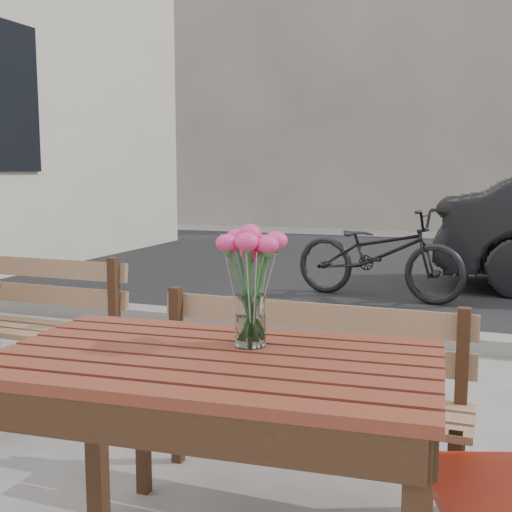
{
  "coord_description": "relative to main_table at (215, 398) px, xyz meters",
  "views": [
    {
      "loc": [
        0.58,
        -1.82,
        1.31
      ],
      "look_at": [
        -0.09,
        -0.01,
        1.05
      ],
      "focal_mm": 45.0,
      "sensor_mm": 36.0,
      "label": 1
    }
  ],
  "objects": [
    {
      "name": "second_bench",
      "position": [
        -1.83,
        1.27,
        -0.13
      ],
      "size": [
        1.39,
        0.43,
        0.86
      ],
      "rotation": [
        0.0,
        0.0,
        -0.01
      ],
      "color": "#896047",
      "rests_on": "ground"
    },
    {
      "name": "main_vase",
      "position": [
        0.06,
        0.13,
        0.36
      ],
      "size": [
        0.2,
        0.2,
        0.37
      ],
      "color": "white",
      "rests_on": "main_table"
    },
    {
      "name": "main_table",
      "position": [
        0.0,
        0.0,
        0.0
      ],
      "size": [
        1.32,
        0.83,
        0.78
      ],
      "rotation": [
        0.0,
        0.0,
        0.07
      ],
      "color": "brown",
      "rests_on": "ground"
    },
    {
      "name": "backdrop_buildings",
      "position": [
        0.32,
        14.58,
        2.95
      ],
      "size": [
        15.5,
        4.0,
        8.0
      ],
      "color": "slate",
      "rests_on": "ground"
    },
    {
      "name": "bicycle",
      "position": [
        -0.35,
        4.9,
        -0.18
      ],
      "size": [
        1.88,
        0.97,
        0.94
      ],
      "primitive_type": "imported",
      "rotation": [
        0.0,
        0.0,
        1.37
      ],
      "color": "black",
      "rests_on": "ground"
    },
    {
      "name": "main_bench",
      "position": [
        0.05,
        0.76,
        -0.16
      ],
      "size": [
        1.32,
        0.4,
        0.82
      ],
      "rotation": [
        0.0,
        0.0,
        -0.0
      ],
      "color": "#896047",
      "rests_on": "ground"
    },
    {
      "name": "street",
      "position": [
        0.15,
        5.25,
        -0.62
      ],
      "size": [
        30.0,
        8.12,
        0.12
      ],
      "color": "black",
      "rests_on": "ground"
    }
  ]
}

